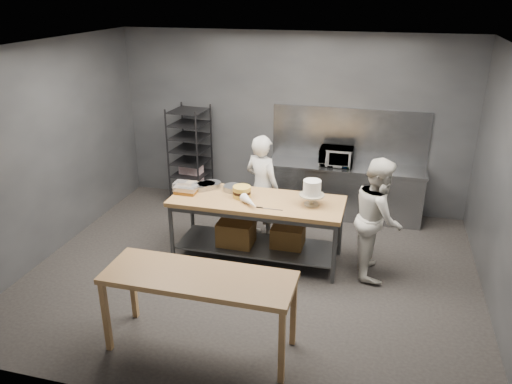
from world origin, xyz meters
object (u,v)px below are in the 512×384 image
Objects in this scene: microwave at (336,156)px; layer_cake at (242,192)px; speed_rack at (190,157)px; chef_behind at (262,187)px; frosted_cake_stand at (312,190)px; work_table at (257,222)px; near_counter at (199,282)px; chef_right at (378,218)px.

layer_cake is at bearing -122.31° from microwave.
chef_behind is at bearing -32.86° from speed_rack.
chef_behind is at bearing -132.06° from microwave.
chef_behind is 4.63× the size of frosted_cake_stand.
work_table is at bearing -3.95° from layer_cake.
near_counter is 3.69× the size of microwave.
near_counter is at bearing -104.45° from microwave.
microwave is at bearing 57.69° from layer_cake.
frosted_cake_stand is (0.85, 2.02, 0.33)m from near_counter.
chef_behind is at bearing 141.37° from frosted_cake_stand.
layer_cake is (-0.13, -0.67, 0.18)m from chef_behind.
chef_right reaches higher than near_counter.
chef_right is at bearing -26.69° from speed_rack.
frosted_cake_stand is (-0.88, -0.03, 0.32)m from chef_right.
frosted_cake_stand is (2.43, -1.70, 0.29)m from speed_rack.
work_table is 6.77× the size of frosted_cake_stand.
chef_right is (3.31, -1.66, -0.03)m from speed_rack.
work_table is 2.04m from microwave.
chef_right is 1.88m from layer_cake.
microwave is at bearing -107.54° from chef_behind.
speed_rack is at bearing -178.21° from microwave.
speed_rack is 1.87m from chef_behind.
speed_rack reaches higher than work_table.
speed_rack is at bearing 134.60° from work_table.
frosted_cake_stand reaches higher than near_counter.
chef_right reaches higher than layer_cake.
layer_cake is at bearing 178.88° from frosted_cake_stand.
microwave is at bearing 63.52° from work_table.
near_counter is at bearing 132.95° from chef_right.
near_counter is 3.93m from microwave.
layer_cake is at bearing -49.32° from speed_rack.
speed_rack reaches higher than near_counter.
chef_right reaches higher than microwave.
near_counter is at bearing -92.70° from work_table.
chef_behind is 6.51× the size of layer_cake.
chef_behind is (-0.01, 2.71, 0.01)m from near_counter.
chef_right reaches higher than work_table.
microwave is 1.53× the size of frosted_cake_stand.
work_table is 1.46× the size of chef_right.
frosted_cake_stand is at bearing 67.22° from near_counter.
layer_cake is (-0.23, 0.02, 0.43)m from work_table.
frosted_cake_stand is at bearing 85.31° from chef_right.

